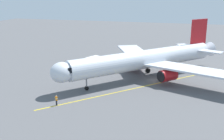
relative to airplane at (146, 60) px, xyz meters
name	(u,v)px	position (x,y,z in m)	size (l,w,h in m)	color
ground_plane	(153,80)	(-1.77, 0.86, -4.00)	(220.00, 220.00, 0.00)	#565659
apron_lead_in_line	(139,87)	(0.19, 6.21, -4.00)	(0.24, 40.00, 0.01)	yellow
airplane	(146,60)	(0.00, 0.00, 0.00)	(32.53, 33.53, 11.50)	silver
ground_crew_marshaller	(56,100)	(11.09, 18.36, -3.12)	(0.47, 0.43, 1.71)	#23232D
box_truck_near_nose	(92,62)	(13.48, -4.24, -2.62)	(3.66, 5.00, 2.62)	yellow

